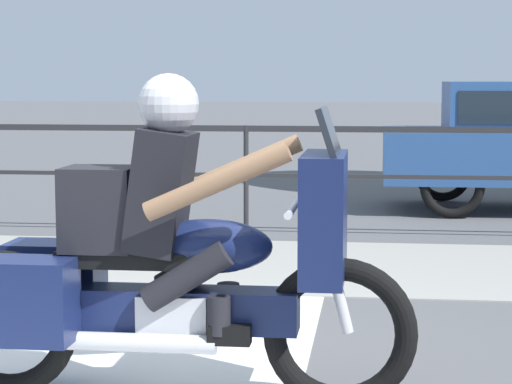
{
  "coord_description": "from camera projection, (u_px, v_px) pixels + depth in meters",
  "views": [
    {
      "loc": [
        1.29,
        -4.86,
        1.58
      ],
      "look_at": [
        0.56,
        1.23,
        0.87
      ],
      "focal_mm": 70.0,
      "sensor_mm": 36.0,
      "label": 1
    }
  ],
  "objects": [
    {
      "name": "motorcycle",
      "position": [
        165.0,
        260.0,
        4.79
      ],
      "size": [
        2.39,
        0.76,
        1.6
      ],
      "rotation": [
        0.0,
        0.0,
        0.08
      ],
      "color": "black",
      "rests_on": "ground"
    },
    {
      "name": "sidewalk_band",
      "position": [
        222.0,
        263.0,
        8.48
      ],
      "size": [
        44.0,
        2.4,
        0.01
      ],
      "primitive_type": "cube",
      "color": "#99968E",
      "rests_on": "ground"
    },
    {
      "name": "fence_railing",
      "position": [
        246.0,
        149.0,
        9.95
      ],
      "size": [
        36.0,
        0.05,
        1.1
      ],
      "color": "#232326",
      "rests_on": "ground"
    }
  ]
}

